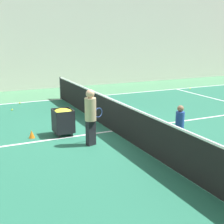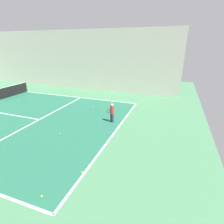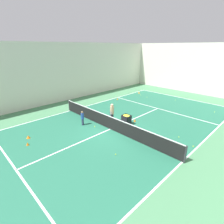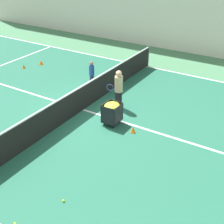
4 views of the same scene
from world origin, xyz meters
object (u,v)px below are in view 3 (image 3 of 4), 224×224
object	(u,v)px
ball_cart	(126,118)
coach_at_net	(112,112)
tennis_net	(110,123)
child_midcourt	(82,117)
training_cone_1	(135,120)
training_cone_0	(139,92)

from	to	relation	value
ball_cart	coach_at_net	bearing A→B (deg)	-159.77
tennis_net	ball_cart	world-z (taller)	tennis_net
coach_at_net	child_midcourt	distance (m)	2.47
child_midcourt	training_cone_1	size ratio (longest dim) A/B	5.12
ball_cart	training_cone_1	world-z (taller)	ball_cart
child_midcourt	training_cone_1	world-z (taller)	child_midcourt
tennis_net	training_cone_1	bearing A→B (deg)	80.39
training_cone_1	tennis_net	bearing A→B (deg)	-99.61
tennis_net	coach_at_net	distance (m)	1.47
coach_at_net	ball_cart	distance (m)	1.33
tennis_net	child_midcourt	bearing A→B (deg)	-153.65
tennis_net	ball_cart	distance (m)	1.56
tennis_net	ball_cart	bearing A→B (deg)	79.20
tennis_net	child_midcourt	world-z (taller)	child_midcourt
coach_at_net	training_cone_0	bearing A→B (deg)	-174.30
child_midcourt	ball_cart	xyz separation A→B (m)	(2.42, 2.59, -0.09)
ball_cart	training_cone_0	distance (m)	10.37
tennis_net	training_cone_1	world-z (taller)	tennis_net
tennis_net	training_cone_0	bearing A→B (deg)	116.28
coach_at_net	child_midcourt	bearing A→B (deg)	-48.03
coach_at_net	training_cone_0	size ratio (longest dim) A/B	6.72
training_cone_0	coach_at_net	bearing A→B (deg)	-65.64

